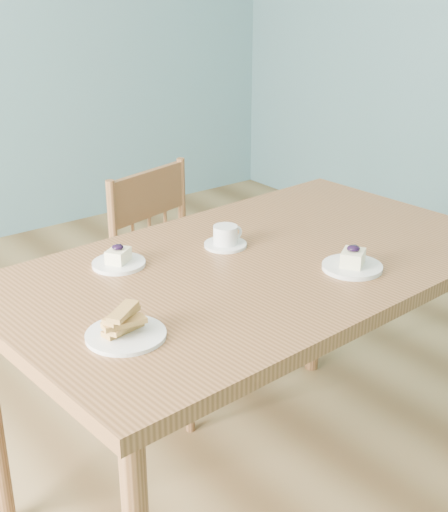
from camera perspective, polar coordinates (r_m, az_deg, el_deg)
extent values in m
cube|color=#9C7949|center=(2.56, -5.46, -17.29)|extent=(5.00, 5.00, 0.01)
cube|color=brown|center=(2.09, 2.64, -0.93)|extent=(1.58, 0.97, 0.04)
cylinder|color=brown|center=(2.96, 7.36, -2.39)|extent=(0.06, 0.06, 0.78)
cube|color=brown|center=(2.74, -3.08, -3.46)|extent=(0.50, 0.48, 0.04)
cylinder|color=brown|center=(2.64, -2.78, -10.17)|extent=(0.03, 0.03, 0.41)
cylinder|color=brown|center=(2.88, 1.92, -7.14)|extent=(0.03, 0.03, 0.41)
cylinder|color=brown|center=(2.84, -7.96, -7.78)|extent=(0.03, 0.03, 0.41)
cylinder|color=brown|center=(3.06, -3.16, -5.17)|extent=(0.03, 0.03, 0.41)
cylinder|color=brown|center=(2.63, -8.82, 1.15)|extent=(0.03, 0.03, 0.47)
cylinder|color=brown|center=(2.88, -3.39, 3.33)|extent=(0.03, 0.03, 0.47)
cube|color=brown|center=(2.71, -6.10, 4.94)|extent=(0.35, 0.11, 0.18)
cylinder|color=brown|center=(2.73, -7.20, -0.08)|extent=(0.01, 0.01, 0.28)
cylinder|color=brown|center=(2.79, -5.90, 0.48)|extent=(0.01, 0.01, 0.28)
cylinder|color=brown|center=(2.85, -4.66, 1.02)|extent=(0.01, 0.01, 0.28)
cylinder|color=white|center=(2.05, 10.22, -0.87)|extent=(0.17, 0.17, 0.01)
cube|color=#FFF5C3|center=(2.04, 10.27, -0.15)|extent=(0.09, 0.09, 0.04)
ellipsoid|color=black|center=(2.03, 10.33, 0.62)|extent=(0.04, 0.04, 0.02)
sphere|color=black|center=(2.04, 10.44, 0.70)|extent=(0.01, 0.01, 0.01)
sphere|color=black|center=(2.03, 10.01, 0.61)|extent=(0.01, 0.01, 0.01)
sphere|color=black|center=(2.03, 10.59, 0.54)|extent=(0.01, 0.01, 0.01)
cylinder|color=white|center=(2.07, -8.42, -0.60)|extent=(0.15, 0.15, 0.01)
cube|color=#FFF5C3|center=(2.06, -8.46, 0.03)|extent=(0.08, 0.08, 0.04)
ellipsoid|color=black|center=(2.05, -8.50, 0.72)|extent=(0.03, 0.03, 0.01)
sphere|color=black|center=(2.05, -8.32, 0.79)|extent=(0.01, 0.01, 0.01)
sphere|color=black|center=(2.05, -8.78, 0.71)|extent=(0.01, 0.01, 0.01)
sphere|color=black|center=(2.04, -8.31, 0.65)|extent=(0.01, 0.01, 0.01)
cylinder|color=white|center=(2.18, 0.11, 0.91)|extent=(0.13, 0.13, 0.01)
cylinder|color=white|center=(2.17, 0.11, 1.71)|extent=(0.08, 0.08, 0.06)
cylinder|color=brown|center=(2.16, 0.11, 2.27)|extent=(0.06, 0.06, 0.00)
torus|color=white|center=(2.19, 0.96, 1.89)|extent=(0.04, 0.02, 0.04)
cylinder|color=white|center=(1.69, -7.86, -6.27)|extent=(0.19, 0.19, 0.01)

